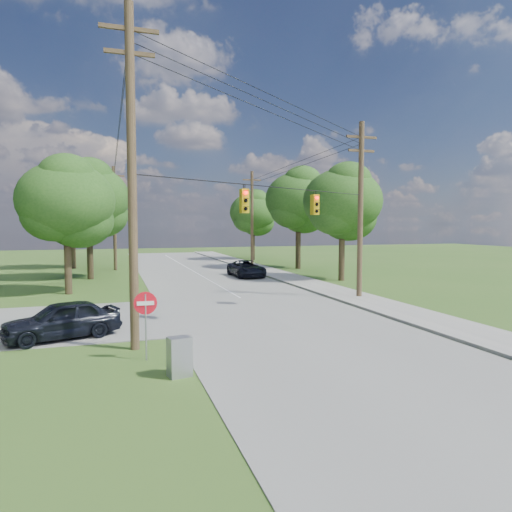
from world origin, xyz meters
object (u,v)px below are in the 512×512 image
object	(u,v)px
car_main_north	(246,269)
do_not_enter_sign	(146,310)
pole_north_w	(114,217)
control_cabinet	(179,357)
pole_ne	(360,207)
pole_sw	(132,173)
pole_north_e	(252,218)
car_cross_dark	(62,320)

from	to	relation	value
car_main_north	do_not_enter_sign	size ratio (longest dim) A/B	2.18
pole_north_w	control_cabinet	world-z (taller)	pole_north_w
pole_ne	car_main_north	xyz separation A→B (m)	(-3.40, 12.58, -4.75)
pole_sw	pole_north_e	xyz separation A→B (m)	(13.50, 29.60, -1.10)
car_main_north	pole_north_w	bearing A→B (deg)	136.46
control_cabinet	car_main_north	bearing A→B (deg)	56.59
car_cross_dark	pole_sw	bearing A→B (deg)	29.18
pole_north_e	car_main_north	world-z (taller)	pole_north_e
control_cabinet	do_not_enter_sign	xyz separation A→B (m)	(-0.81, 1.93, 1.08)
pole_north_e	do_not_enter_sign	bearing A→B (deg)	-113.03
pole_sw	control_cabinet	distance (m)	6.68
control_cabinet	pole_sw	bearing A→B (deg)	95.35
pole_north_w	car_cross_dark	xyz separation A→B (m)	(-2.22, -27.30, -4.36)
pole_ne	pole_north_e	xyz separation A→B (m)	(-0.00, 22.00, -0.34)
car_cross_dark	car_main_north	xyz separation A→B (m)	(12.72, 17.88, -0.05)
pole_north_w	car_cross_dark	distance (m)	27.73
pole_north_e	do_not_enter_sign	xyz separation A→B (m)	(-13.21, -31.08, -3.47)
pole_sw	pole_north_w	world-z (taller)	pole_sw
pole_ne	do_not_enter_sign	xyz separation A→B (m)	(-13.21, -9.08, -3.81)
car_cross_dark	do_not_enter_sign	bearing A→B (deg)	18.03
pole_sw	pole_ne	world-z (taller)	pole_sw
do_not_enter_sign	car_cross_dark	bearing A→B (deg)	131.77
pole_ne	car_main_north	bearing A→B (deg)	105.12
pole_ne	pole_north_e	size ratio (longest dim) A/B	1.05
pole_sw	control_cabinet	world-z (taller)	pole_sw
do_not_enter_sign	pole_sw	bearing A→B (deg)	105.20
pole_sw	pole_north_w	distance (m)	29.62
pole_ne	car_cross_dark	distance (m)	17.60
pole_north_w	pole_ne	bearing A→B (deg)	-57.71
pole_ne	pole_north_w	distance (m)	26.03
pole_ne	car_cross_dark	bearing A→B (deg)	-161.80
car_main_north	control_cabinet	distance (m)	25.25
pole_ne	pole_north_w	world-z (taller)	pole_ne
control_cabinet	pole_north_e	bearing A→B (deg)	56.88
pole_sw	pole_north_w	xyz separation A→B (m)	(-0.40, 29.60, -1.10)
car_cross_dark	pole_ne	bearing A→B (deg)	88.70
pole_sw	car_cross_dark	xyz separation A→B (m)	(-2.62, 2.30, -5.46)
car_main_north	do_not_enter_sign	xyz separation A→B (m)	(-9.81, -21.66, 0.94)
car_main_north	pole_sw	bearing A→B (deg)	-118.23
car_cross_dark	control_cabinet	world-z (taller)	car_cross_dark
pole_sw	car_main_north	xyz separation A→B (m)	(10.10, 20.18, -5.51)
pole_sw	pole_north_w	bearing A→B (deg)	90.77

